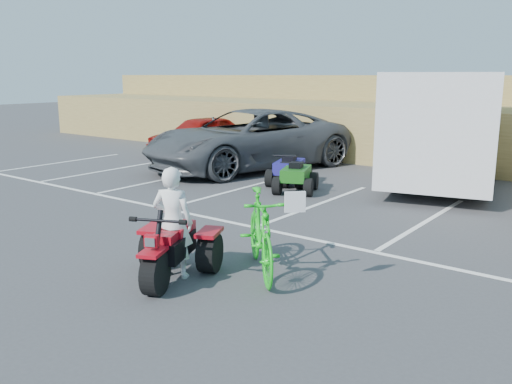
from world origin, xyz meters
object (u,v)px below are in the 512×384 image
Objects in this scene: green_dirt_bike at (261,233)px; quad_atv_green at (296,192)px; quad_atv_blue at (289,184)px; rider at (173,223)px; cargo_trailer at (447,125)px; red_car at (200,135)px; grey_pickup at (248,139)px; red_trike_atv at (171,280)px.

green_dirt_bike reaches higher than quad_atv_green.
quad_atv_blue reaches higher than quad_atv_green.
cargo_trailer is (0.91, 10.04, 0.84)m from rider.
red_car is (-9.01, 10.36, -0.13)m from rider.
rider reaches higher than quad_atv_blue.
quad_atv_blue is at bearing -12.92° from grey_pickup.
grey_pickup is 6.35m from cargo_trailer.
green_dirt_bike is 0.31× the size of cargo_trailer.
red_car is at bearing 106.77° from red_trike_atv.
quad_atv_green is at bearing 82.47° from red_trike_atv.
grey_pickup is at bearing 131.45° from quad_atv_blue.
cargo_trailer is 4.86m from quad_atv_green.
green_dirt_bike is (0.94, 1.08, 0.67)m from red_trike_atv.
grey_pickup is 4.97× the size of quad_atv_blue.
red_trike_atv is at bearing -95.77° from quad_atv_green.
grey_pickup is at bearing -15.53° from red_car.
green_dirt_bike is (1.00, 0.94, -0.21)m from rider.
cargo_trailer reaches higher than red_car.
cargo_trailer is (0.85, 10.18, 1.73)m from red_trike_atv.
grey_pickup is (-5.23, 8.64, 0.11)m from rider.
cargo_trailer is (-0.09, 9.10, 1.06)m from green_dirt_bike.
quad_atv_green is (-2.90, 5.53, -0.67)m from green_dirt_bike.
quad_atv_blue is (6.39, -3.14, -0.76)m from red_car.
red_car is at bearing 129.02° from quad_atv_green.
cargo_trailer is 4.84m from quad_atv_blue.
red_trike_atv is at bearing -176.09° from green_dirt_bike.
red_trike_atv is at bearing -90.02° from quad_atv_blue.
red_trike_atv is 0.90m from rider.
red_trike_atv is at bearing -107.97° from cargo_trailer.
red_car is 0.61× the size of cargo_trailer.
red_car is 7.16m from quad_atv_blue.
rider is at bearing -40.01° from red_car.
red_trike_atv is 0.39× the size of red_car.
cargo_trailer reaches higher than grey_pickup.
rider reaches higher than red_car.
grey_pickup reaches higher than quad_atv_green.
cargo_trailer reaches higher than quad_atv_green.
quad_atv_blue is at bearing 85.96° from red_trike_atv.
rider is 0.40× the size of red_car.
green_dirt_bike is 0.31× the size of grey_pickup.
green_dirt_bike is 1.54× the size of quad_atv_blue.
rider is 0.25× the size of grey_pickup.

